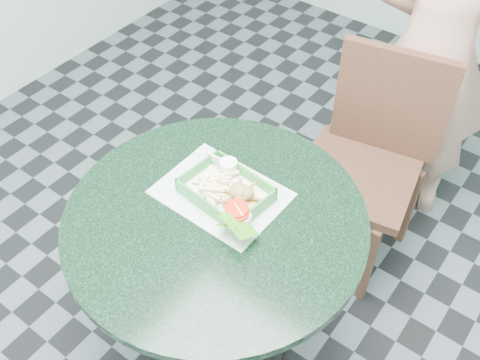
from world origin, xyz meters
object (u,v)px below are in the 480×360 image
Objects in this scene: crab_sandwich at (242,198)px; food_basket at (226,197)px; cafe_table at (217,254)px; diner_person at (436,43)px; dining_chair at (371,149)px; sauce_ramekin at (225,169)px.

food_basket is at bearing -178.19° from crab_sandwich.
diner_person is (0.18, 1.16, 0.27)m from cafe_table.
cafe_table is at bearing -111.65° from dining_chair.
diner_person is at bearing 82.17° from crab_sandwich.
cafe_table is 0.28m from sauce_ramekin.
cafe_table is at bearing -74.14° from food_basket.
diner_person is at bearing 81.06° from cafe_table.
cafe_table is at bearing -62.39° from sauce_ramekin.
sauce_ramekin is (-0.08, 0.15, 0.22)m from cafe_table.
cafe_table is 0.54× the size of diner_person.
diner_person is 1.10m from food_basket.
sauce_ramekin is (-0.11, 0.07, 0.00)m from crab_sandwich.
dining_chair is 3.65× the size of food_basket.
diner_person is 15.56× the size of crab_sandwich.
sauce_ramekin is (-0.23, -0.65, 0.27)m from dining_chair.
cafe_table is 0.82m from dining_chair.
diner_person is at bearing 73.25° from dining_chair.
crab_sandwich is 0.13m from sauce_ramekin.
sauce_ramekin is (-0.26, -1.01, -0.05)m from diner_person.
crab_sandwich reaches higher than food_basket.
crab_sandwich is at bearing -30.61° from sauce_ramekin.
food_basket is 2.34× the size of crab_sandwich.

